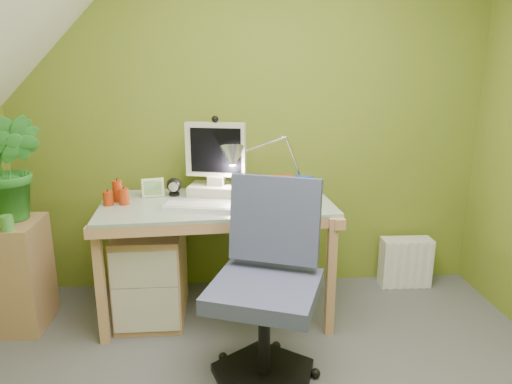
{
  "coord_description": "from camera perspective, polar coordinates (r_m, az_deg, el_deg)",
  "views": [
    {
      "loc": [
        -0.19,
        -1.58,
        1.56
      ],
      "look_at": [
        0.0,
        1.0,
        0.85
      ],
      "focal_mm": 33.0,
      "sensor_mm": 36.0,
      "label": 1
    }
  ],
  "objects": [
    {
      "name": "wall_back",
      "position": [
        3.21,
        -0.8,
        8.89
      ],
      "size": [
        3.2,
        0.01,
        2.4
      ],
      "primitive_type": "cube",
      "color": "olive",
      "rests_on": "floor"
    },
    {
      "name": "desk",
      "position": [
        3.01,
        -4.65,
        -7.98
      ],
      "size": [
        1.43,
        0.78,
        0.74
      ],
      "primitive_type": null,
      "rotation": [
        0.0,
        0.0,
        0.06
      ],
      "color": "tan",
      "rests_on": "floor"
    },
    {
      "name": "monitor",
      "position": [
        3.0,
        -4.89,
        4.37
      ],
      "size": [
        0.4,
        0.28,
        0.5
      ],
      "primitive_type": null,
      "rotation": [
        0.0,
        0.0,
        -0.21
      ],
      "color": "beige",
      "rests_on": "desk"
    },
    {
      "name": "speaker_left",
      "position": [
        3.04,
        -9.91,
        0.63
      ],
      "size": [
        0.1,
        0.1,
        0.11
      ],
      "primitive_type": null,
      "rotation": [
        0.0,
        0.0,
        0.01
      ],
      "color": "black",
      "rests_on": "desk"
    },
    {
      "name": "speaker_right",
      "position": [
        3.03,
        0.31,
        0.99
      ],
      "size": [
        0.12,
        0.12,
        0.13
      ],
      "primitive_type": null,
      "rotation": [
        0.0,
        0.0,
        0.08
      ],
      "color": "black",
      "rests_on": "desk"
    },
    {
      "name": "keyboard",
      "position": [
        2.75,
        -6.5,
        -1.8
      ],
      "size": [
        0.47,
        0.23,
        0.02
      ],
      "primitive_type": "cube",
      "rotation": [
        0.0,
        0.0,
        -0.19
      ],
      "color": "white",
      "rests_on": "desk"
    },
    {
      "name": "mousepad",
      "position": [
        2.77,
        3.06,
        -1.76
      ],
      "size": [
        0.24,
        0.18,
        0.01
      ],
      "primitive_type": "cube",
      "rotation": [
        0.0,
        0.0,
        -0.08
      ],
      "color": "#E04523",
      "rests_on": "desk"
    },
    {
      "name": "mouse",
      "position": [
        2.76,
        3.07,
        -1.44
      ],
      "size": [
        0.13,
        0.09,
        0.04
      ],
      "primitive_type": "ellipsoid",
      "rotation": [
        0.0,
        0.0,
        0.23
      ],
      "color": "silver",
      "rests_on": "mousepad"
    },
    {
      "name": "amber_tumbler",
      "position": [
        2.8,
        -1.15,
        -0.68
      ],
      "size": [
        0.08,
        0.08,
        0.09
      ],
      "primitive_type": "cylinder",
      "rotation": [
        0.0,
        0.0,
        0.12
      ],
      "color": "#974315",
      "rests_on": "desk"
    },
    {
      "name": "candle_cluster",
      "position": [
        2.94,
        -16.59,
        -0.09
      ],
      "size": [
        0.2,
        0.18,
        0.13
      ],
      "primitive_type": null,
      "rotation": [
        0.0,
        0.0,
        0.2
      ],
      "color": "#B3330F",
      "rests_on": "desk"
    },
    {
      "name": "photo_frame_red",
      "position": [
        3.0,
        3.22,
        0.84
      ],
      "size": [
        0.15,
        0.04,
        0.13
      ],
      "primitive_type": "cube",
      "rotation": [
        0.0,
        0.0,
        -0.11
      ],
      "color": "red",
      "rests_on": "desk"
    },
    {
      "name": "photo_frame_blue",
      "position": [
        3.07,
        5.72,
        0.94
      ],
      "size": [
        0.13,
        0.07,
        0.11
      ],
      "primitive_type": "cube",
      "rotation": [
        0.0,
        0.0,
        -0.4
      ],
      "color": "#163E9B",
      "rests_on": "desk"
    },
    {
      "name": "photo_frame_green",
      "position": [
        3.03,
        -12.39,
        0.53
      ],
      "size": [
        0.14,
        0.05,
        0.12
      ],
      "primitive_type": "cube",
      "rotation": [
        0.0,
        0.0,
        0.2
      ],
      "color": "#BDD995",
      "rests_on": "desk"
    },
    {
      "name": "desk_lamp",
      "position": [
        3.02,
        3.7,
        4.96
      ],
      "size": [
        0.55,
        0.33,
        0.55
      ],
      "primitive_type": null,
      "rotation": [
        0.0,
        0.0,
        0.22
      ],
      "color": "#ABACB0",
      "rests_on": "desk"
    },
    {
      "name": "side_ledge",
      "position": [
        3.2,
        -26.38,
        -8.92
      ],
      "size": [
        0.25,
        0.38,
        0.67
      ],
      "primitive_type": "cube",
      "color": "tan",
      "rests_on": "floor"
    },
    {
      "name": "potted_plant",
      "position": [
        3.06,
        -27.46,
        2.59
      ],
      "size": [
        0.34,
        0.28,
        0.62
      ],
      "primitive_type": "imported",
      "rotation": [
        0.0,
        0.0,
        0.01
      ],
      "color": "#2A7E2A",
      "rests_on": "side_ledge"
    },
    {
      "name": "green_cup",
      "position": [
        2.94,
        -27.95,
        -3.36
      ],
      "size": [
        0.08,
        0.08,
        0.09
      ],
      "primitive_type": "cylinder",
      "rotation": [
        0.0,
        0.0,
        -0.11
      ],
      "color": "#4B9B40",
      "rests_on": "side_ledge"
    },
    {
      "name": "task_chair",
      "position": [
        2.32,
        1.04,
        -11.36
      ],
      "size": [
        0.74,
        0.74,
        1.04
      ],
      "primitive_type": null,
      "rotation": [
        0.0,
        0.0,
        -0.35
      ],
      "color": "#43496E",
      "rests_on": "floor"
    },
    {
      "name": "radiator",
      "position": [
        3.59,
        17.66,
        -8.1
      ],
      "size": [
        0.36,
        0.15,
        0.35
      ],
      "primitive_type": "cube",
      "rotation": [
        0.0,
        0.0,
        -0.02
      ],
      "color": "white",
      "rests_on": "floor"
    }
  ]
}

